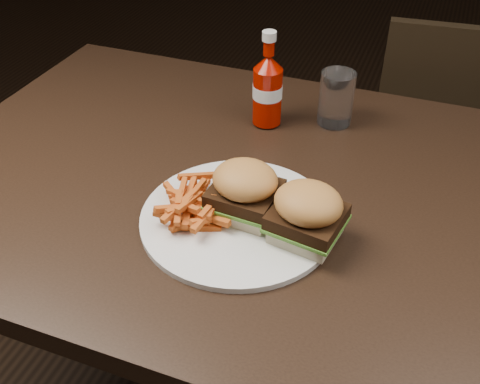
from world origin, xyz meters
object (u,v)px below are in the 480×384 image
(tumbler, at_px, (336,98))
(chair_far, at_px, (440,155))
(plate, at_px, (238,218))
(dining_table, at_px, (258,190))
(ketchup_bottle, at_px, (267,96))

(tumbler, bearing_deg, chair_far, 63.60)
(plate, bearing_deg, dining_table, 92.38)
(tumbler, bearing_deg, dining_table, -107.88)
(dining_table, distance_m, ketchup_bottle, 0.21)
(dining_table, height_order, plate, plate)
(dining_table, bearing_deg, ketchup_bottle, 104.20)
(plate, bearing_deg, chair_far, 69.50)
(plate, xyz_separation_m, ketchup_bottle, (-0.05, 0.30, 0.06))
(plate, bearing_deg, ketchup_bottle, 99.97)
(plate, height_order, ketchup_bottle, ketchup_bottle)
(chair_far, xyz_separation_m, plate, (-0.31, -0.82, 0.33))
(chair_far, height_order, ketchup_bottle, ketchup_bottle)
(chair_far, height_order, tumbler, tumbler)
(plate, relative_size, tumbler, 2.91)
(dining_table, xyz_separation_m, chair_far, (0.31, 0.71, -0.30))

